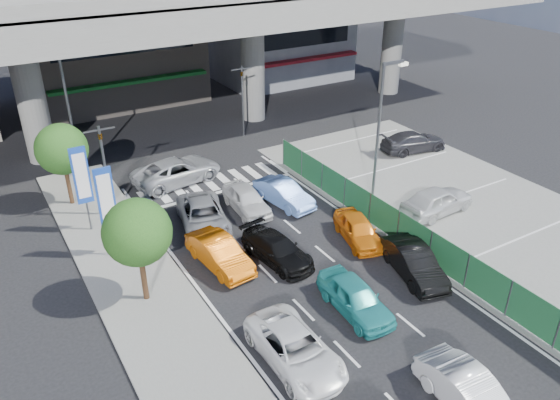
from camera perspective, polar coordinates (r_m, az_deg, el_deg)
ground at (r=24.02m, az=5.70°, el=-10.11°), size 120.00×120.00×0.00m
parking_lot at (r=31.90m, az=19.72°, el=-1.32°), size 12.00×28.00×0.06m
sidewalk_left at (r=24.42m, az=-13.74°, el=-10.00°), size 4.00×30.00×0.12m
fence_run at (r=27.09m, az=13.65°, el=-3.69°), size 0.16×22.00×1.80m
expressway at (r=39.19m, az=-13.93°, el=18.42°), size 64.00×14.00×10.75m
building_center at (r=49.83m, az=-17.96°, el=18.34°), size 14.00×10.90×15.00m
building_east at (r=55.15m, az=-0.37°, el=18.84°), size 12.00×10.90×12.00m
traffic_light_left at (r=29.54m, az=-18.09°, el=5.04°), size 1.60×1.24×5.20m
traffic_light_right at (r=39.54m, az=-3.99°, el=12.03°), size 1.60×1.24×5.20m
street_lamp_right at (r=29.88m, az=10.56°, el=7.96°), size 1.65×0.22×8.00m
street_lamp_left at (r=34.82m, az=-21.02°, el=9.45°), size 1.65×0.22×8.00m
signboard_near at (r=26.12m, az=-17.69°, el=-0.06°), size 0.80×0.14×4.70m
signboard_far at (r=28.73m, az=-20.00°, el=2.16°), size 0.80×0.14×4.70m
tree_near at (r=22.58m, az=-14.68°, el=-3.31°), size 2.80×2.80×4.80m
tree_far at (r=31.79m, az=-21.86°, el=4.93°), size 2.80×2.80×4.80m
hatch_white_back_mid at (r=20.06m, az=19.32°, el=-18.64°), size 1.65×4.25×1.38m
sedan_white_mid_left at (r=20.62m, az=1.58°, el=-15.25°), size 2.16×4.67×1.30m
taxi_teal_mid at (r=23.01m, az=7.88°, el=-10.05°), size 1.83×4.13×1.38m
hatch_black_mid_right at (r=25.55m, az=13.84°, el=-6.38°), size 2.48×4.42×1.38m
taxi_orange_left at (r=25.62m, az=-6.35°, el=-5.54°), size 1.90×4.32×1.38m
sedan_black_mid at (r=25.88m, az=-0.31°, el=-5.17°), size 2.31×4.43×1.23m
taxi_orange_right at (r=27.63m, az=8.18°, el=-3.07°), size 2.46×4.06×1.29m
wagon_silver_front_left at (r=28.69m, az=-8.01°, el=-1.69°), size 3.37×5.36×1.38m
sedan_white_front_mid at (r=30.12m, az=-3.51°, el=0.06°), size 1.89×4.15×1.38m
kei_truck_front_right at (r=30.73m, az=0.39°, el=0.68°), size 2.05×4.23×1.34m
crossing_wagon_silver at (r=33.82m, az=-10.71°, el=3.01°), size 5.80×3.31×1.52m
parked_sedan_white at (r=30.89m, az=16.08°, el=-0.04°), size 4.58×2.10×1.52m
parked_sedan_dgrey at (r=38.77m, az=13.77°, el=5.95°), size 4.89×2.58×1.35m
traffic_cone at (r=29.96m, az=8.92°, el=-1.06°), size 0.34×0.34×0.66m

